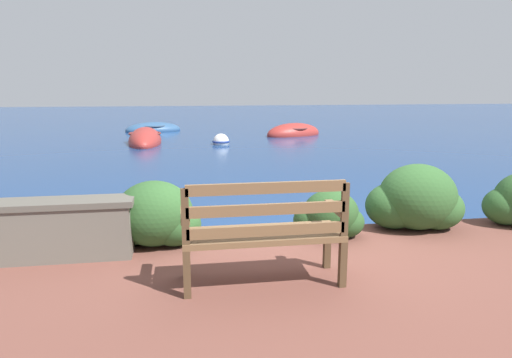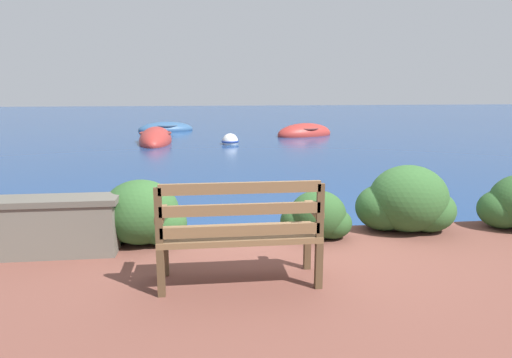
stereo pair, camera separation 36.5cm
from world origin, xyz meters
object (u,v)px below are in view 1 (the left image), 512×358
(park_bench, at_px, (264,230))
(mooring_buoy, at_px, (221,142))
(rowboat_nearest, at_px, (145,141))
(rowboat_mid, at_px, (294,134))
(rowboat_far, at_px, (153,130))

(park_bench, height_order, mooring_buoy, park_bench)
(rowboat_nearest, distance_m, rowboat_mid, 5.72)
(rowboat_far, relative_size, mooring_buoy, 4.42)
(rowboat_mid, height_order, rowboat_far, rowboat_mid)
(rowboat_far, distance_m, mooring_buoy, 5.53)
(rowboat_nearest, bearing_deg, mooring_buoy, 69.61)
(rowboat_far, bearing_deg, mooring_buoy, -77.91)
(park_bench, xyz_separation_m, rowboat_nearest, (-1.88, 12.21, -0.63))
(rowboat_nearest, xyz_separation_m, mooring_buoy, (2.50, -0.85, 0.02))
(rowboat_mid, distance_m, mooring_buoy, 3.80)
(rowboat_nearest, relative_size, mooring_buoy, 5.86)
(rowboat_mid, bearing_deg, rowboat_nearest, 171.32)
(rowboat_nearest, height_order, rowboat_far, rowboat_nearest)
(rowboat_nearest, relative_size, rowboat_mid, 1.29)
(park_bench, height_order, rowboat_mid, park_bench)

